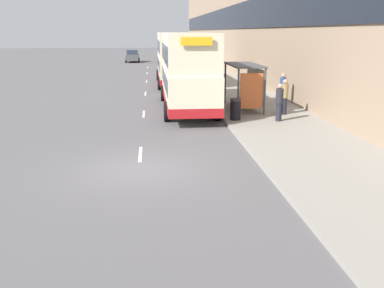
{
  "coord_description": "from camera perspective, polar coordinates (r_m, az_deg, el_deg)",
  "views": [
    {
      "loc": [
        0.48,
        -13.37,
        4.35
      ],
      "look_at": [
        3.28,
        16.5,
        -3.54
      ],
      "focal_mm": 40.0,
      "sensor_mm": 36.0,
      "label": 1
    }
  ],
  "objects": [
    {
      "name": "pedestrian_2",
      "position": [
        26.11,
        12.0,
        7.22
      ],
      "size": [
        0.37,
        0.37,
        1.85
      ],
      "color": "#23232D",
      "rests_on": "ground_plane"
    },
    {
      "name": "car_0",
      "position": [
        65.07,
        -7.95,
        11.53
      ],
      "size": [
        2.01,
        4.07,
        1.78
      ],
      "rotation": [
        0.0,
        0.0,
        3.14
      ],
      "color": "#4C5156",
      "rests_on": "ground_plane"
    },
    {
      "name": "litter_bin",
      "position": [
        21.2,
        5.81,
        4.65
      ],
      "size": [
        0.55,
        0.55,
        1.05
      ],
      "color": "black",
      "rests_on": "ground_plane"
    },
    {
      "name": "lane_mark_0",
      "position": [
        15.81,
        -6.9,
        -1.34
      ],
      "size": [
        0.12,
        2.0,
        0.01
      ],
      "color": "silver",
      "rests_on": "ground_plane"
    },
    {
      "name": "lane_mark_1",
      "position": [
        23.56,
        -6.45,
        4.01
      ],
      "size": [
        0.12,
        2.0,
        0.01
      ],
      "color": "silver",
      "rests_on": "ground_plane"
    },
    {
      "name": "bus_shelter",
      "position": [
        24.0,
        7.5,
        8.68
      ],
      "size": [
        1.6,
        4.2,
        2.48
      ],
      "color": "#4C4C51",
      "rests_on": "ground_plane"
    },
    {
      "name": "double_decker_bus_ahead",
      "position": [
        36.48,
        -2.45,
        11.47
      ],
      "size": [
        2.85,
        10.4,
        4.3
      ],
      "color": "beige",
      "rests_on": "ground_plane"
    },
    {
      "name": "ground_plane",
      "position": [
        14.07,
        -7.06,
        -3.41
      ],
      "size": [
        220.0,
        220.0,
        0.0
      ],
      "primitive_type": "plane",
      "color": "#5B595B"
    },
    {
      "name": "lane_mark_3",
      "position": [
        39.31,
        -6.09,
        8.3
      ],
      "size": [
        0.12,
        2.0,
        0.01
      ],
      "color": "silver",
      "rests_on": "ground_plane"
    },
    {
      "name": "lane_mark_5",
      "position": [
        55.16,
        -5.93,
        10.14
      ],
      "size": [
        0.12,
        2.0,
        0.01
      ],
      "color": "silver",
      "rests_on": "ground_plane"
    },
    {
      "name": "pavement",
      "position": [
        52.39,
        1.28,
        10.04
      ],
      "size": [
        5.0,
        93.0,
        0.14
      ],
      "color": "gray",
      "rests_on": "ground_plane"
    },
    {
      "name": "terrace_facade",
      "position": [
        52.87,
        5.81,
        16.96
      ],
      "size": [
        3.1,
        93.0,
        12.95
      ],
      "color": "#9E846B",
      "rests_on": "ground_plane"
    },
    {
      "name": "lane_mark_4",
      "position": [
        47.23,
        -6.0,
        9.37
      ],
      "size": [
        0.12,
        2.0,
        0.01
      ],
      "color": "silver",
      "rests_on": "ground_plane"
    },
    {
      "name": "pedestrian_1",
      "position": [
        22.98,
        12.23,
        6.2
      ],
      "size": [
        0.36,
        0.36,
        1.83
      ],
      "color": "#23232D",
      "rests_on": "ground_plane"
    },
    {
      "name": "pedestrian_at_shelter",
      "position": [
        21.15,
        11.56,
        5.49
      ],
      "size": [
        0.36,
        0.36,
        1.81
      ],
      "color": "#23232D",
      "rests_on": "ground_plane"
    },
    {
      "name": "lane_mark_2",
      "position": [
        31.42,
        -6.23,
        6.69
      ],
      "size": [
        0.12,
        2.0,
        0.01
      ],
      "color": "silver",
      "rests_on": "ground_plane"
    },
    {
      "name": "car_1",
      "position": [
        63.45,
        -3.41,
        11.59
      ],
      "size": [
        2.01,
        4.35,
        1.84
      ],
      "color": "maroon",
      "rests_on": "ground_plane"
    },
    {
      "name": "double_decker_bus_near",
      "position": [
        24.4,
        -0.66,
        9.87
      ],
      "size": [
        2.85,
        10.27,
        4.3
      ],
      "color": "beige",
      "rests_on": "ground_plane"
    }
  ]
}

